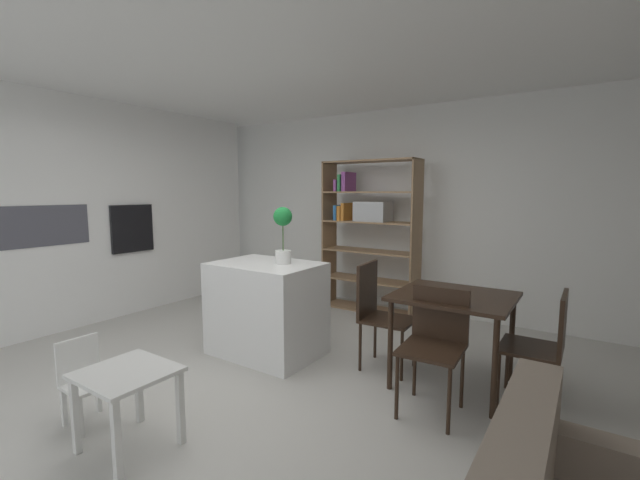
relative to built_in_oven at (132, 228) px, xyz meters
name	(u,v)px	position (x,y,z in m)	size (l,w,h in m)	color
ground_plane	(249,375)	(2.55, -0.54, -1.13)	(9.04, 9.04, 0.00)	beige
ceiling_slab	(242,49)	(2.55, -0.54, 1.61)	(6.58, 5.56, 0.06)	white
back_partition	(384,209)	(2.55, 2.21, 0.23)	(6.58, 0.06, 2.72)	white
tall_cabinet_run_left	(74,212)	(-0.35, -0.54, 0.23)	(0.66, 5.00, 2.72)	white
cabinet_niche_splashback	(30,227)	(-0.02, -1.15, 0.10)	(0.01, 1.20, 0.45)	#4C4C56
built_in_oven	(132,228)	(0.00, 0.00, 0.00)	(0.06, 0.57, 0.62)	black
kitchen_island	(267,308)	(2.36, -0.07, -0.68)	(1.03, 0.74, 0.91)	white
potted_plant_on_island	(283,230)	(2.51, 0.01, 0.11)	(0.18, 0.18, 0.55)	white
open_bookshelf	(368,226)	(2.48, 1.84, 0.02)	(1.31, 0.37, 2.02)	#997551
child_table	(127,385)	(2.66, -1.72, -0.72)	(0.53, 0.50, 0.51)	silver
child_chair_left	(84,378)	(2.12, -1.71, -0.81)	(0.29, 0.29, 0.59)	white
dining_table	(454,306)	(4.09, 0.27, -0.45)	(0.91, 0.82, 0.77)	black
dining_chair_island_side	(377,307)	(3.40, 0.26, -0.57)	(0.47, 0.43, 0.96)	black
dining_chair_near	(435,337)	(4.08, -0.17, -0.59)	(0.44, 0.48, 0.89)	black
dining_chair_window_side	(546,340)	(4.76, 0.26, -0.60)	(0.42, 0.44, 0.89)	black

